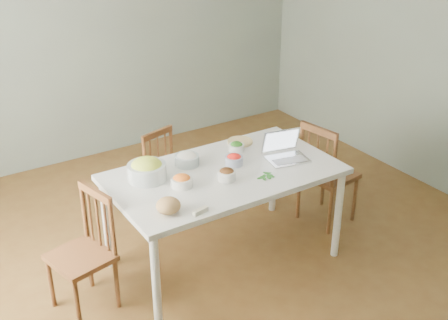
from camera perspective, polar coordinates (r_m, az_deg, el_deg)
floor at (r=4.94m, az=-0.18°, el=-9.56°), size 5.00×5.00×0.00m
wall_back at (r=6.45m, az=-12.44°, el=11.82°), size 5.00×0.00×2.70m
wall_right at (r=5.95m, az=20.89°, el=9.53°), size 0.00×5.00×2.70m
dining_table at (r=4.67m, az=-0.00°, el=-5.70°), size 1.78×1.00×0.83m
chair_far at (r=5.23m, az=-5.19°, el=-1.92°), size 0.47×0.46×0.87m
chair_left at (r=4.29m, az=-14.06°, el=-9.07°), size 0.48×0.49×0.93m
chair_right at (r=5.29m, az=10.32°, el=-1.18°), size 0.48×0.49×0.98m
bread_boule at (r=3.92m, az=-5.53°, el=-4.51°), size 0.19×0.19×0.11m
butter_stick at (r=3.92m, az=-2.37°, el=-5.07°), size 0.12×0.06×0.03m
bowl_squash at (r=4.35m, az=-7.65°, el=-0.92°), size 0.29×0.29×0.17m
bowl_carrot at (r=4.25m, az=-4.20°, el=-2.06°), size 0.17×0.17×0.09m
bowl_onion at (r=4.56m, az=-3.69°, el=0.14°), size 0.24×0.24×0.10m
bowl_mushroom at (r=4.33m, az=0.26°, el=-1.42°), size 0.15×0.15×0.09m
bowl_redpep at (r=4.56m, az=1.00°, el=0.06°), size 0.17×0.17×0.09m
bowl_broccoli at (r=4.79m, az=1.24°, el=1.34°), size 0.17×0.17×0.08m
flatbread at (r=4.95m, az=1.60°, el=1.83°), size 0.28×0.28×0.02m
basil_bunch at (r=4.40m, az=4.03°, el=-1.56°), size 0.17×0.17×0.02m
laptop at (r=4.63m, az=6.38°, el=1.20°), size 0.37×0.34×0.22m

